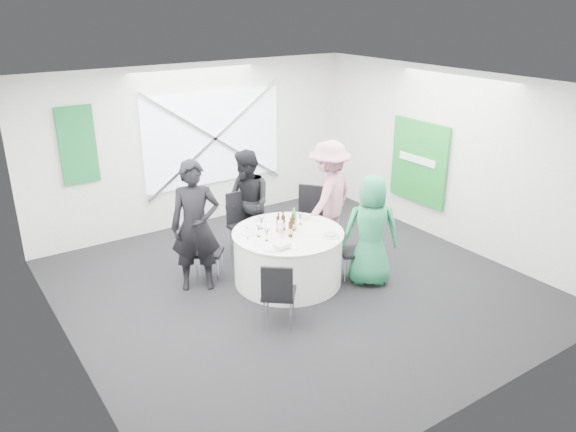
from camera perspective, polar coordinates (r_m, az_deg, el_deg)
floor at (r=7.98m, az=0.81°, el=-7.14°), size 6.00×6.00×0.00m
ceiling at (r=7.08m, az=0.93°, el=13.19°), size 6.00×6.00×0.00m
wall_back at (r=9.92m, az=-9.19°, el=7.07°), size 6.00×0.00×6.00m
wall_front at (r=5.43m, az=19.42°, el=-6.32°), size 6.00×0.00×6.00m
wall_left at (r=6.31m, az=-22.11°, el=-2.77°), size 0.00×6.00×6.00m
wall_right at (r=9.38m, az=16.14°, el=5.68°), size 0.00×6.00×6.00m
window_panel at (r=9.98m, az=-7.56°, el=7.85°), size 2.60×0.03×1.60m
window_brace_a at (r=9.95m, az=-7.45°, el=7.81°), size 2.63×0.05×1.84m
window_brace_b at (r=9.95m, az=-7.45°, el=7.81°), size 2.63×0.05×1.84m
green_banner at (r=9.16m, az=-20.57°, el=6.73°), size 0.55×0.04×1.20m
green_sign at (r=9.77m, az=13.13°, el=5.35°), size 0.05×1.20×1.40m
banquet_table at (r=7.95m, az=0.00°, el=-4.16°), size 1.56×1.56×0.76m
chair_back at (r=8.69m, az=-4.53°, el=-0.31°), size 0.50×0.51×1.02m
chair_back_left at (r=8.11m, az=-8.58°, el=-3.16°), size 0.52×0.52×0.82m
chair_back_right at (r=8.97m, az=2.24°, el=0.38°), size 0.65×0.65×1.01m
chair_front_right at (r=8.05m, az=7.36°, el=-3.11°), size 0.53×0.53×0.85m
chair_front_left at (r=6.81m, az=-1.03°, el=-7.58°), size 0.56×0.56×0.88m
person_man_back_left at (r=7.68m, az=-9.37°, el=-1.04°), size 0.79×0.69×1.83m
person_man_back at (r=8.68m, az=-4.14°, el=1.27°), size 0.46×0.82×1.66m
person_woman_pink at (r=8.75m, az=4.16°, el=1.90°), size 1.28×0.98×1.79m
person_woman_green at (r=7.84m, az=8.44°, el=-1.48°), size 0.92×0.86×1.58m
plate_back at (r=8.23m, az=-2.34°, el=-0.31°), size 0.25×0.25×0.01m
plate_back_left at (r=7.78m, az=-3.91°, el=-1.69°), size 0.26×0.26×0.01m
plate_back_right at (r=8.26m, az=1.58°, el=-0.16°), size 0.25×0.25×0.04m
plate_front_right at (r=7.68m, az=4.32°, el=-1.94°), size 0.25×0.25×0.04m
plate_front_left at (r=7.29m, az=-1.66°, el=-3.28°), size 0.25×0.25×0.01m
napkin at (r=7.28m, az=-0.59°, el=-3.02°), size 0.22×0.16×0.06m
beer_bottle_a at (r=7.78m, az=-0.98°, el=-0.84°), size 0.06×0.06×0.27m
beer_bottle_b at (r=7.82m, az=-0.50°, el=-0.74°), size 0.06×0.06×0.27m
beer_bottle_c at (r=7.80m, az=0.49°, el=-0.88°), size 0.06×0.06×0.24m
beer_bottle_d at (r=7.60m, az=0.27°, el=-1.38°), size 0.06×0.06×0.28m
green_water_bottle at (r=7.84m, az=0.60°, el=-0.49°), size 0.08×0.08×0.32m
clear_water_bottle at (r=7.61m, az=-0.77°, el=-1.31°), size 0.08×0.08×0.29m
wine_glass_a at (r=8.02m, az=1.28°, el=0.00°), size 0.07×0.07×0.17m
wine_glass_b at (r=7.61m, az=-3.00°, el=-1.25°), size 0.07×0.07×0.17m
wine_glass_c at (r=7.87m, az=-2.72°, el=-0.45°), size 0.07×0.07×0.17m
wine_glass_d at (r=7.48m, az=-2.18°, el=-1.64°), size 0.07×0.07×0.17m
fork_a at (r=7.36m, az=-2.44°, el=-3.10°), size 0.11×0.12×0.01m
knife_a at (r=7.27m, az=0.41°, el=-3.39°), size 0.11×0.12×0.01m
fork_b at (r=8.30m, az=-1.28°, el=-0.14°), size 0.15×0.02×0.01m
knife_b at (r=8.17m, az=-2.96°, el=-0.54°), size 0.15×0.03×0.01m
fork_c at (r=8.19m, az=2.76°, el=-0.47°), size 0.09×0.14×0.01m
knife_c at (r=8.32m, az=0.32°, el=-0.07°), size 0.10×0.13×0.01m
fork_d at (r=7.90m, az=-4.12°, el=-1.35°), size 0.08×0.14×0.01m
knife_d at (r=7.64m, az=-4.09°, el=-2.17°), size 0.09×0.13×0.01m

